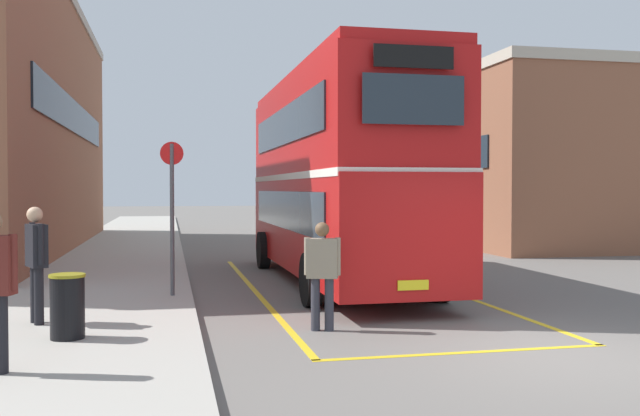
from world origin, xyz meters
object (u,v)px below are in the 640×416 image
Objects in this scene: pedestrian_boarding at (322,268)px; pedestrian_waiting_near at (36,256)px; double_decker_bus at (336,174)px; single_deck_bus at (330,199)px; litter_bin at (67,306)px; bus_stop_sign at (172,204)px.

pedestrian_waiting_near is at bearing 170.00° from pedestrian_boarding.
double_decker_bus is 21.68m from single_deck_bus.
litter_bin is 0.30× the size of bus_stop_sign.
single_deck_bus is (4.71, 21.15, -0.87)m from double_decker_bus.
litter_bin is (-9.86, -27.02, -1.06)m from single_deck_bus.
double_decker_bus is 4.39m from bus_stop_sign.
litter_bin is (-3.65, -0.46, -0.38)m from pedestrian_boarding.
pedestrian_boarding is (-1.51, -5.41, -1.55)m from double_decker_bus.
single_deck_bus is at bearing 69.95° from litter_bin.
bus_stop_sign is (1.41, 3.66, 1.31)m from litter_bin.
pedestrian_waiting_near is at bearing -129.38° from bus_stop_sign.
pedestrian_waiting_near is 2.01× the size of litter_bin.
litter_bin is at bearing -111.11° from bus_stop_sign.
bus_stop_sign reaches higher than pedestrian_boarding.
bus_stop_sign is (-3.74, -2.21, -0.63)m from double_decker_bus.
single_deck_bus reaches higher than litter_bin.
pedestrian_waiting_near reaches higher than pedestrian_boarding.
litter_bin is at bearing -131.27° from double_decker_bus.
double_decker_bus is 5.83m from pedestrian_boarding.
double_decker_bus is 8.05m from litter_bin.
litter_bin is at bearing -110.05° from single_deck_bus.
single_deck_bus is 4.86× the size of pedestrian_waiting_near.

